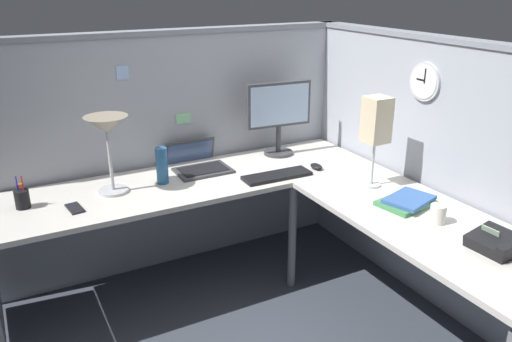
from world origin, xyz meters
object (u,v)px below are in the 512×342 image
object	(u,v)px
book_stack	(407,201)
desk_lamp_paper	(376,123)
pen_cup	(22,199)
laptop	(197,163)
thermos_flask	(162,166)
coffee_mug	(438,214)
keyboard	(277,176)
computer_mouse	(316,166)
cell_phone	(75,208)
desk_lamp_dome	(107,131)
wall_clock	(425,82)
monitor	(279,113)
office_phone	(497,243)

from	to	relation	value
book_stack	desk_lamp_paper	distance (m)	0.48
pen_cup	desk_lamp_paper	distance (m)	1.97
pen_cup	desk_lamp_paper	world-z (taller)	desk_lamp_paper
laptop	thermos_flask	bearing A→B (deg)	-150.70
laptop	coffee_mug	size ratio (longest dim) A/B	3.99
keyboard	coffee_mug	world-z (taller)	coffee_mug
computer_mouse	cell_phone	size ratio (longest dim) A/B	0.72
keyboard	coffee_mug	size ratio (longest dim) A/B	4.48
desk_lamp_dome	wall_clock	size ratio (longest dim) A/B	2.02
keyboard	pen_cup	bearing A→B (deg)	171.23
laptop	pen_cup	distance (m)	1.06
monitor	pen_cup	size ratio (longest dim) A/B	2.78
cell_phone	wall_clock	world-z (taller)	wall_clock
wall_clock	desk_lamp_paper	bearing A→B (deg)	170.42
laptop	cell_phone	size ratio (longest dim) A/B	2.66
cell_phone	thermos_flask	world-z (taller)	thermos_flask
computer_mouse	office_phone	distance (m)	1.25
book_stack	thermos_flask	bearing A→B (deg)	138.95
thermos_flask	coffee_mug	xyz separation A→B (m)	(1.04, -1.15, -0.06)
laptop	desk_lamp_paper	world-z (taller)	desk_lamp_paper
book_stack	cell_phone	bearing A→B (deg)	153.60
desk_lamp_dome	book_stack	size ratio (longest dim) A/B	1.38
keyboard	book_stack	distance (m)	0.80
pen_cup	office_phone	size ratio (longest dim) A/B	0.84
thermos_flask	book_stack	xyz separation A→B (m)	(1.06, -0.92, -0.09)
thermos_flask	monitor	bearing A→B (deg)	8.86
keyboard	thermos_flask	distance (m)	0.70
desk_lamp_dome	office_phone	bearing A→B (deg)	-47.62
desk_lamp_dome	office_phone	distance (m)	2.03
laptop	pen_cup	size ratio (longest dim) A/B	2.13
book_stack	office_phone	bearing A→B (deg)	-89.88
cell_phone	wall_clock	bearing A→B (deg)	-22.85
laptop	desk_lamp_dome	world-z (taller)	desk_lamp_dome
thermos_flask	office_phone	size ratio (longest dim) A/B	1.03
computer_mouse	pen_cup	distance (m)	1.73
keyboard	desk_lamp_paper	xyz separation A→B (m)	(0.42, -0.37, 0.37)
laptop	office_phone	size ratio (longest dim) A/B	1.79
keyboard	desk_lamp_paper	size ratio (longest dim) A/B	0.81
cell_phone	office_phone	size ratio (longest dim) A/B	0.67
thermos_flask	coffee_mug	world-z (taller)	thermos_flask
cell_phone	coffee_mug	distance (m)	1.87
monitor	desk_lamp_dome	bearing A→B (deg)	-173.49
pen_cup	thermos_flask	bearing A→B (deg)	-0.96
computer_mouse	desk_lamp_paper	world-z (taller)	desk_lamp_paper
pen_cup	keyboard	bearing A→B (deg)	-10.18
cell_phone	desk_lamp_paper	world-z (taller)	desk_lamp_paper
desk_lamp_paper	wall_clock	xyz separation A→B (m)	(0.29, -0.05, 0.21)
desk_lamp_dome	desk_lamp_paper	xyz separation A→B (m)	(1.36, -0.62, 0.02)
desk_lamp_paper	wall_clock	size ratio (longest dim) A/B	2.41
monitor	desk_lamp_paper	xyz separation A→B (m)	(0.19, -0.75, 0.09)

